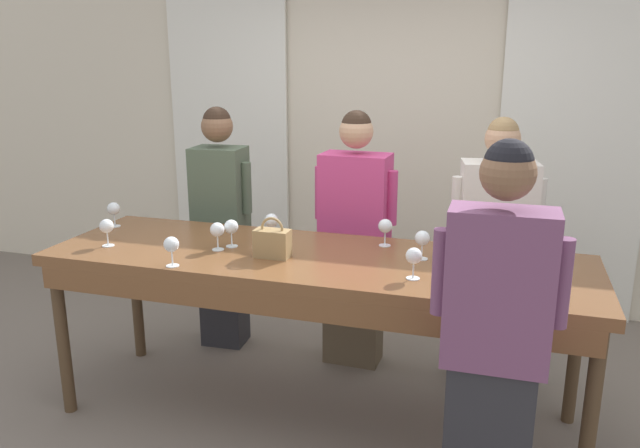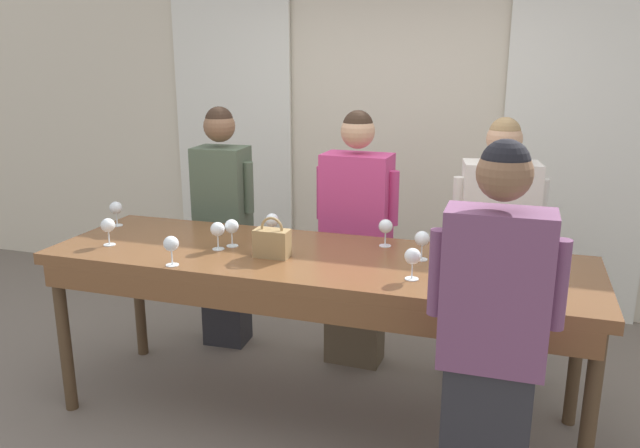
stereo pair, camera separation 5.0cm
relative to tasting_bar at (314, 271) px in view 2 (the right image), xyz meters
name	(u,v)px [view 2 (the right image)]	position (x,y,z in m)	size (l,w,h in m)	color
ground_plane	(315,415)	(0.00, 0.02, -0.89)	(18.00, 18.00, 0.00)	#70665B
wall_back	(393,132)	(0.00, 2.04, 0.51)	(12.00, 0.06, 2.80)	beige
curtain_panel_left	(233,134)	(-1.40, 1.98, 0.45)	(1.07, 0.03, 2.69)	white
curtain_panel_right	(577,148)	(1.40, 1.98, 0.45)	(1.07, 0.03, 2.69)	white
tasting_bar	(314,271)	(0.00, 0.00, 0.00)	(2.92, 0.89, 0.97)	brown
wine_bottle	(465,268)	(0.81, -0.28, 0.20)	(0.08, 0.08, 0.32)	black
handbag	(272,242)	(-0.21, -0.07, 0.16)	(0.19, 0.10, 0.22)	#997A4C
wine_glass_front_left	(116,209)	(-1.37, 0.21, 0.19)	(0.08, 0.08, 0.16)	white
wine_glass_front_mid	(422,240)	(0.56, 0.12, 0.19)	(0.08, 0.08, 0.16)	white
wine_glass_front_right	(386,227)	(0.32, 0.30, 0.19)	(0.08, 0.08, 0.16)	white
wine_glass_center_left	(108,226)	(-1.16, -0.16, 0.19)	(0.08, 0.08, 0.16)	white
wine_glass_center_mid	(232,227)	(-0.49, 0.03, 0.19)	(0.08, 0.08, 0.16)	white
wine_glass_center_right	(218,230)	(-0.54, -0.04, 0.19)	(0.08, 0.08, 0.16)	white
wine_glass_back_left	(272,221)	(-0.33, 0.23, 0.19)	(0.08, 0.08, 0.16)	white
wine_glass_back_mid	(413,257)	(0.56, -0.19, 0.19)	(0.08, 0.08, 0.16)	white
wine_glass_back_right	(171,245)	(-0.64, -0.36, 0.19)	(0.08, 0.08, 0.16)	white
wine_glass_near_host	(504,266)	(0.97, -0.19, 0.19)	(0.08, 0.08, 0.16)	white
guest_olive_jacket	(224,225)	(-0.91, 0.75, -0.02)	(0.46, 0.28, 1.68)	#28282D
guest_pink_top	(356,239)	(0.04, 0.75, -0.03)	(0.54, 0.27, 1.68)	brown
guest_cream_sweater	(496,254)	(0.91, 0.75, -0.04)	(0.55, 0.32, 1.67)	#28282D
host_pouring	(491,345)	(0.96, -0.64, 0.00)	(0.52, 0.21, 1.72)	#28282D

